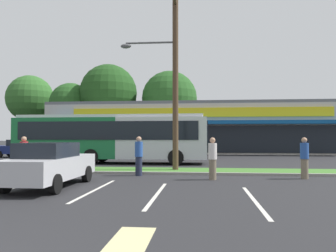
% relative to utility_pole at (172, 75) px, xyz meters
% --- Properties ---
extents(grass_median, '(56.00, 2.20, 0.12)m').
position_rel_utility_pole_xyz_m(grass_median, '(-2.84, -0.01, -4.93)').
color(grass_median, '#427A2D').
rests_on(grass_median, ground_plane).
extents(curb_lip, '(56.00, 0.24, 0.12)m').
position_rel_utility_pole_xyz_m(curb_lip, '(-2.84, -1.23, -4.93)').
color(curb_lip, gray).
rests_on(curb_lip, ground_plane).
extents(parking_stripe_1, '(0.12, 4.80, 0.01)m').
position_rel_utility_pole_xyz_m(parking_stripe_1, '(-5.05, -6.28, -4.98)').
color(parking_stripe_1, silver).
rests_on(parking_stripe_1, ground_plane).
extents(parking_stripe_2, '(0.12, 4.80, 0.01)m').
position_rel_utility_pole_xyz_m(parking_stripe_2, '(-2.11, -6.03, -4.98)').
color(parking_stripe_2, silver).
rests_on(parking_stripe_2, ground_plane).
extents(parking_stripe_3, '(0.12, 4.80, 0.01)m').
position_rel_utility_pole_xyz_m(parking_stripe_3, '(0.10, -6.71, -4.98)').
color(parking_stripe_3, silver).
rests_on(parking_stripe_3, ground_plane).
extents(parking_stripe_4, '(0.12, 4.80, 0.01)m').
position_rel_utility_pole_xyz_m(parking_stripe_4, '(2.99, -7.39, -4.98)').
color(parking_stripe_4, silver).
rests_on(parking_stripe_4, ground_plane).
extents(lot_arrow, '(0.70, 1.60, 0.01)m').
position_rel_utility_pole_xyz_m(lot_arrow, '(0.26, -11.32, -4.98)').
color(lot_arrow, beige).
rests_on(lot_arrow, ground_plane).
extents(storefront_building, '(31.85, 14.12, 5.38)m').
position_rel_utility_pole_xyz_m(storefront_building, '(1.21, 22.38, -2.30)').
color(storefront_building, '#BCB7AD').
rests_on(storefront_building, ground_plane).
extents(tree_far_left, '(7.09, 7.09, 11.16)m').
position_rel_utility_pole_xyz_m(tree_far_left, '(-24.82, 32.02, 2.62)').
color(tree_far_left, '#473323').
rests_on(tree_far_left, ground_plane).
extents(tree_left, '(6.16, 6.16, 9.58)m').
position_rel_utility_pole_xyz_m(tree_left, '(-17.56, 30.13, 1.49)').
color(tree_left, '#473323').
rests_on(tree_left, ground_plane).
extents(tree_mid_left, '(8.14, 8.14, 12.11)m').
position_rel_utility_pole_xyz_m(tree_mid_left, '(-11.84, 29.82, 3.04)').
color(tree_mid_left, '#473323').
rests_on(tree_mid_left, ground_plane).
extents(tree_mid, '(7.82, 7.82, 11.07)m').
position_rel_utility_pole_xyz_m(tree_mid, '(-3.10, 30.24, 2.17)').
color(tree_mid, '#473323').
rests_on(tree_mid, ground_plane).
extents(utility_pole, '(3.03, 2.40, 9.29)m').
position_rel_utility_pole_xyz_m(utility_pole, '(0.00, 0.00, 0.00)').
color(utility_pole, '#4C3826').
rests_on(utility_pole, ground_plane).
extents(city_bus, '(13.03, 2.85, 3.25)m').
position_rel_utility_pole_xyz_m(city_bus, '(-4.63, 5.08, -3.22)').
color(city_bus, '#196638').
rests_on(city_bus, ground_plane).
extents(car_0, '(4.27, 1.91, 1.53)m').
position_rel_utility_pole_xyz_m(car_0, '(-14.11, 10.36, -4.21)').
color(car_0, navy).
rests_on(car_0, ground_plane).
extents(car_2, '(1.90, 4.69, 1.60)m').
position_rel_utility_pole_xyz_m(car_2, '(-3.93, -5.61, -4.17)').
color(car_2, '#B7B7BC').
rests_on(car_2, ground_plane).
extents(car_3, '(4.60, 1.88, 1.45)m').
position_rel_utility_pole_xyz_m(car_3, '(-0.39, 10.82, -4.23)').
color(car_3, maroon).
rests_on(car_3, ground_plane).
extents(pedestrian_near_bench, '(0.36, 0.36, 1.77)m').
position_rel_utility_pole_xyz_m(pedestrian_near_bench, '(5.87, -2.27, -4.10)').
color(pedestrian_near_bench, '#726651').
rests_on(pedestrian_near_bench, ground_plane).
extents(pedestrian_by_pole, '(0.37, 0.37, 1.81)m').
position_rel_utility_pole_xyz_m(pedestrian_by_pole, '(-1.40, -1.84, -4.08)').
color(pedestrian_by_pole, '#1E2338').
rests_on(pedestrian_by_pole, ground_plane).
extents(pedestrian_mid, '(0.37, 0.37, 1.81)m').
position_rel_utility_pole_xyz_m(pedestrian_mid, '(-6.87, -2.06, -4.08)').
color(pedestrian_mid, '#726651').
rests_on(pedestrian_mid, ground_plane).
extents(pedestrian_far, '(0.36, 0.36, 1.77)m').
position_rel_utility_pole_xyz_m(pedestrian_far, '(1.95, -2.97, -4.10)').
color(pedestrian_far, '#726651').
rests_on(pedestrian_far, ground_plane).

